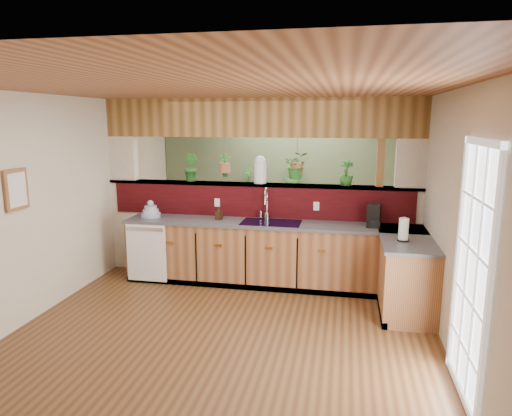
% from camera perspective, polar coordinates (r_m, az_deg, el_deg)
% --- Properties ---
extents(ground, '(4.60, 7.00, 0.01)m').
position_cam_1_polar(ground, '(5.73, -2.31, -12.66)').
color(ground, '#57351B').
rests_on(ground, ground).
extents(ceiling, '(4.60, 7.00, 0.01)m').
position_cam_1_polar(ceiling, '(5.26, -2.53, 14.26)').
color(ceiling, brown).
rests_on(ceiling, ground).
extents(wall_back, '(4.60, 0.02, 2.60)m').
position_cam_1_polar(wall_back, '(8.75, 2.98, 4.43)').
color(wall_back, beige).
rests_on(wall_back, ground).
extents(wall_front, '(4.60, 0.02, 2.60)m').
position_cam_1_polar(wall_front, '(2.26, -24.65, -16.37)').
color(wall_front, beige).
rests_on(wall_front, ground).
extents(wall_left, '(0.02, 7.00, 2.60)m').
position_cam_1_polar(wall_left, '(6.29, -23.24, 0.95)').
color(wall_left, beige).
rests_on(wall_left, ground).
extents(wall_right, '(0.02, 7.00, 2.60)m').
position_cam_1_polar(wall_right, '(5.31, 22.50, -0.71)').
color(wall_right, beige).
rests_on(wall_right, ground).
extents(pass_through_partition, '(4.60, 0.21, 2.60)m').
position_cam_1_polar(pass_through_partition, '(6.66, 0.56, 1.41)').
color(pass_through_partition, beige).
rests_on(pass_through_partition, ground).
extents(pass_through_ledge, '(4.60, 0.21, 0.04)m').
position_cam_1_polar(pass_through_ledge, '(6.64, 0.32, 2.95)').
color(pass_through_ledge, brown).
rests_on(pass_through_ledge, ground).
extents(header_beam, '(4.60, 0.15, 0.55)m').
position_cam_1_polar(header_beam, '(6.57, 0.32, 11.22)').
color(header_beam, brown).
rests_on(header_beam, ground).
extents(sage_backwall, '(4.55, 0.02, 2.55)m').
position_cam_1_polar(sage_backwall, '(8.73, 2.96, 4.42)').
color(sage_backwall, '#546847').
rests_on(sage_backwall, ground).
extents(countertop, '(4.14, 1.52, 0.90)m').
position_cam_1_polar(countertop, '(6.27, 7.05, -6.27)').
color(countertop, brown).
rests_on(countertop, ground).
extents(dishwasher, '(0.58, 0.03, 0.82)m').
position_cam_1_polar(dishwasher, '(6.64, -13.56, -5.44)').
color(dishwasher, white).
rests_on(dishwasher, ground).
extents(navy_sink, '(0.82, 0.50, 0.18)m').
position_cam_1_polar(navy_sink, '(6.33, 1.89, -2.51)').
color(navy_sink, black).
rests_on(navy_sink, countertop).
extents(french_door, '(0.06, 1.02, 2.16)m').
position_cam_1_polar(french_door, '(4.13, 25.27, -7.70)').
color(french_door, white).
rests_on(french_door, ground).
extents(framed_print, '(0.04, 0.35, 0.45)m').
position_cam_1_polar(framed_print, '(5.60, -27.77, 2.03)').
color(framed_print, brown).
rests_on(framed_print, wall_left).
extents(faucet, '(0.21, 0.21, 0.47)m').
position_cam_1_polar(faucet, '(6.43, 1.27, 0.72)').
color(faucet, '#B7B7B2').
rests_on(faucet, countertop).
extents(dish_stack, '(0.28, 0.28, 0.25)m').
position_cam_1_polar(dish_stack, '(6.82, -13.02, -0.46)').
color(dish_stack, '#9DA8CB').
rests_on(dish_stack, countertop).
extents(soap_dispenser, '(0.10, 0.10, 0.18)m').
position_cam_1_polar(soap_dispenser, '(6.49, -4.66, -0.69)').
color(soap_dispenser, '#3C2815').
rests_on(soap_dispenser, countertop).
extents(coffee_maker, '(0.16, 0.27, 0.31)m').
position_cam_1_polar(coffee_maker, '(6.25, 14.56, -0.98)').
color(coffee_maker, black).
rests_on(coffee_maker, countertop).
extents(paper_towel, '(0.14, 0.14, 0.29)m').
position_cam_1_polar(paper_towel, '(5.60, 17.96, -2.63)').
color(paper_towel, black).
rests_on(paper_towel, countertop).
extents(glass_jar, '(0.18, 0.18, 0.40)m').
position_cam_1_polar(glass_jar, '(6.60, 0.52, 4.83)').
color(glass_jar, silver).
rests_on(glass_jar, pass_through_ledge).
extents(ledge_plant_left, '(0.29, 0.27, 0.43)m').
position_cam_1_polar(ledge_plant_left, '(6.87, -8.07, 5.07)').
color(ledge_plant_left, '#245D20').
rests_on(ledge_plant_left, pass_through_ledge).
extents(ledge_plant_right, '(0.20, 0.20, 0.36)m').
position_cam_1_polar(ledge_plant_right, '(6.49, 11.21, 4.32)').
color(ledge_plant_right, '#245D20').
rests_on(ledge_plant_right, pass_through_ledge).
extents(hanging_plant_a, '(0.20, 0.16, 0.51)m').
position_cam_1_polar(hanging_plant_a, '(6.71, -3.94, 6.29)').
color(hanging_plant_a, brown).
rests_on(hanging_plant_a, header_beam).
extents(hanging_plant_b, '(0.39, 0.35, 0.51)m').
position_cam_1_polar(hanging_plant_b, '(6.51, 5.14, 6.78)').
color(hanging_plant_b, brown).
rests_on(hanging_plant_b, header_beam).
extents(shelving_console, '(1.63, 0.59, 1.07)m').
position_cam_1_polar(shelving_console, '(8.67, 1.37, -0.98)').
color(shelving_console, black).
rests_on(shelving_console, ground).
extents(shelf_plant_a, '(0.24, 0.20, 0.38)m').
position_cam_1_polar(shelf_plant_a, '(8.61, -0.91, 3.83)').
color(shelf_plant_a, '#245D20').
rests_on(shelf_plant_a, shelving_console).
extents(shelf_plant_b, '(0.32, 0.32, 0.51)m').
position_cam_1_polar(shelf_plant_b, '(8.47, 4.60, 4.10)').
color(shelf_plant_b, '#245D20').
rests_on(shelf_plant_b, shelving_console).
extents(floor_plant, '(0.84, 0.76, 0.81)m').
position_cam_1_polar(floor_plant, '(7.71, 11.53, -3.45)').
color(floor_plant, '#245D20').
rests_on(floor_plant, ground).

